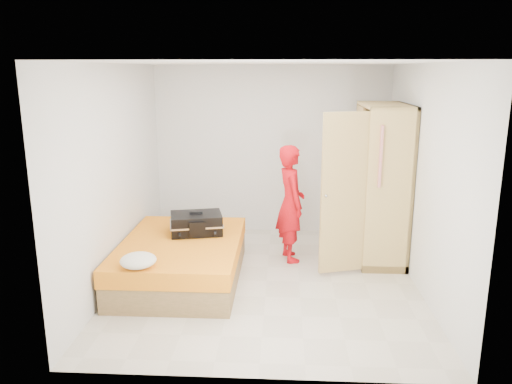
# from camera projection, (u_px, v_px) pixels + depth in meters

# --- Properties ---
(room) EXTENTS (4.00, 4.02, 2.60)m
(room) POSITION_uv_depth(u_px,v_px,m) (267.00, 178.00, 5.83)
(room) COLOR beige
(room) RESTS_ON ground
(bed) EXTENTS (1.42, 2.02, 0.50)m
(bed) POSITION_uv_depth(u_px,v_px,m) (182.00, 260.00, 6.14)
(bed) COLOR #9D7647
(bed) RESTS_ON ground
(wardrobe) EXTENTS (1.15, 1.36, 2.10)m
(wardrobe) POSITION_uv_depth(u_px,v_px,m) (378.00, 188.00, 6.64)
(wardrobe) COLOR #E3C86E
(wardrobe) RESTS_ON ground
(person) EXTENTS (0.52, 0.65, 1.57)m
(person) POSITION_uv_depth(u_px,v_px,m) (291.00, 203.00, 6.67)
(person) COLOR red
(person) RESTS_ON ground
(suitcase) EXTENTS (0.74, 0.61, 0.28)m
(suitcase) POSITION_uv_depth(u_px,v_px,m) (196.00, 224.00, 6.34)
(suitcase) COLOR black
(suitcase) RESTS_ON bed
(round_cushion) EXTENTS (0.38, 0.38, 0.15)m
(round_cushion) POSITION_uv_depth(u_px,v_px,m) (138.00, 260.00, 5.26)
(round_cushion) COLOR white
(round_cushion) RESTS_ON bed
(pillow) EXTENTS (0.60, 0.31, 0.11)m
(pillow) POSITION_uv_depth(u_px,v_px,m) (197.00, 216.00, 6.89)
(pillow) COLOR white
(pillow) RESTS_ON bed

